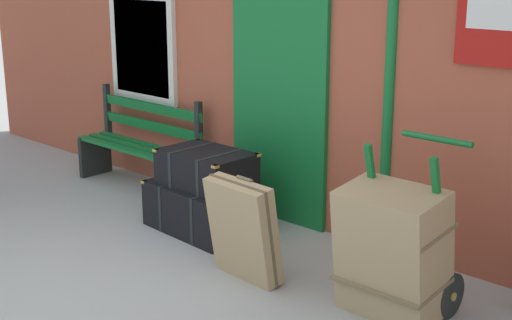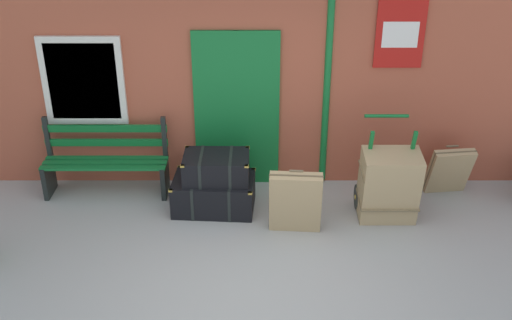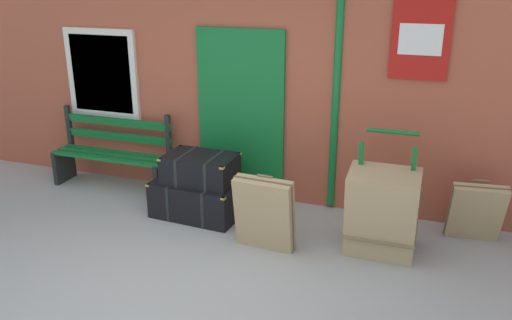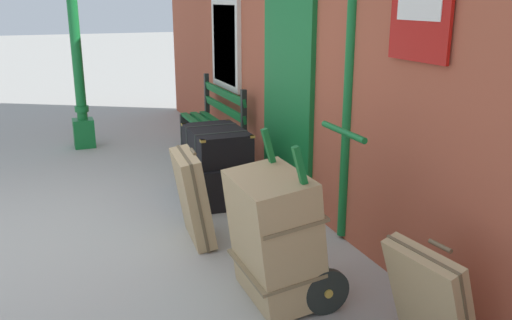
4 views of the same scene
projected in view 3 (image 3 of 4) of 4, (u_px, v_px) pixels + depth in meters
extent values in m
plane|color=#A3A099|center=(162.00, 304.00, 4.57)|extent=(60.00, 60.00, 0.00)
cube|color=#AD5138|center=(259.00, 69.00, 6.33)|extent=(10.40, 0.30, 3.20)
cube|color=#146B2D|center=(241.00, 116.00, 6.42)|extent=(1.10, 0.05, 2.10)
cube|color=#0C401B|center=(240.00, 116.00, 6.41)|extent=(0.06, 0.02, 2.10)
cube|color=silver|center=(102.00, 74.00, 6.89)|extent=(1.04, 0.06, 1.16)
cube|color=silver|center=(101.00, 74.00, 6.87)|extent=(0.88, 0.02, 1.00)
cylinder|color=#146B2D|center=(337.00, 77.00, 5.90)|extent=(0.09, 0.09, 3.14)
cube|color=#B7140F|center=(421.00, 39.00, 5.46)|extent=(0.60, 0.02, 0.84)
cube|color=white|center=(421.00, 40.00, 5.45)|extent=(0.44, 0.01, 0.32)
cube|color=#146B2D|center=(104.00, 159.00, 6.74)|extent=(1.60, 0.09, 0.04)
cube|color=#146B2D|center=(110.00, 155.00, 6.87)|extent=(1.60, 0.09, 0.04)
cube|color=#146B2D|center=(116.00, 152.00, 6.99)|extent=(1.60, 0.09, 0.04)
cube|color=#146B2D|center=(118.00, 136.00, 6.98)|extent=(1.60, 0.05, 0.10)
cube|color=#146B2D|center=(116.00, 122.00, 6.91)|extent=(1.60, 0.05, 0.10)
cube|color=black|center=(64.00, 165.00, 7.18)|extent=(0.06, 0.40, 0.45)
cube|color=black|center=(69.00, 125.00, 7.18)|extent=(0.06, 0.06, 0.56)
cube|color=black|center=(163.00, 179.00, 6.71)|extent=(0.06, 0.40, 0.45)
cube|color=black|center=(168.00, 136.00, 6.71)|extent=(0.06, 0.06, 0.56)
cube|color=black|center=(198.00, 198.00, 6.18)|extent=(1.04, 0.70, 0.42)
cube|color=black|center=(182.00, 195.00, 6.27)|extent=(0.08, 0.65, 0.43)
cube|color=black|center=(215.00, 201.00, 6.10)|extent=(0.08, 0.65, 0.43)
cube|color=#B79338|center=(148.00, 185.00, 6.03)|extent=(0.05, 0.05, 0.02)
cube|color=#B79338|center=(223.00, 198.00, 5.68)|extent=(0.05, 0.05, 0.02)
cube|color=#B79338|center=(176.00, 168.00, 6.55)|extent=(0.05, 0.05, 0.02)
cube|color=#B79338|center=(246.00, 179.00, 6.20)|extent=(0.05, 0.05, 0.02)
cube|color=silver|center=(189.00, 208.00, 5.91)|extent=(0.36, 0.01, 0.10)
cube|color=black|center=(200.00, 169.00, 6.05)|extent=(0.81, 0.55, 0.32)
cube|color=black|center=(186.00, 167.00, 6.11)|extent=(0.04, 0.55, 0.33)
cube|color=black|center=(215.00, 171.00, 5.99)|extent=(0.04, 0.55, 0.33)
cube|color=#B79338|center=(160.00, 160.00, 5.90)|extent=(0.05, 0.05, 0.02)
cube|color=#B79338|center=(222.00, 168.00, 5.66)|extent=(0.05, 0.05, 0.02)
cube|color=#B79338|center=(180.00, 146.00, 6.34)|extent=(0.05, 0.05, 0.02)
cube|color=#B79338|center=(239.00, 153.00, 6.10)|extent=(0.05, 0.05, 0.02)
cube|color=black|center=(378.00, 253.00, 5.36)|extent=(0.56, 0.28, 0.03)
cube|color=#146B2D|center=(360.00, 191.00, 5.42)|extent=(0.04, 0.36, 1.17)
cube|color=#146B2D|center=(410.00, 198.00, 5.26)|extent=(0.04, 0.36, 1.17)
cylinder|color=#146B2D|center=(393.00, 132.00, 5.43)|extent=(0.54, 0.04, 0.04)
cylinder|color=black|center=(352.00, 225.00, 5.64)|extent=(0.04, 0.32, 0.32)
cylinder|color=#B79338|center=(352.00, 225.00, 5.64)|extent=(0.07, 0.06, 0.06)
cylinder|color=black|center=(414.00, 234.00, 5.44)|extent=(0.04, 0.32, 0.32)
cylinder|color=#B79338|center=(414.00, 234.00, 5.44)|extent=(0.07, 0.06, 0.06)
cube|color=tan|center=(382.00, 213.00, 5.22)|extent=(0.68, 0.54, 0.93)
cube|color=olive|center=(380.00, 230.00, 5.29)|extent=(0.70, 0.46, 0.08)
cube|color=olive|center=(383.00, 194.00, 5.16)|extent=(0.70, 0.46, 0.08)
cube|color=tan|center=(476.00, 212.00, 5.51)|extent=(0.57, 0.40, 0.69)
cylinder|color=brown|center=(480.00, 181.00, 5.42)|extent=(0.16, 0.05, 0.03)
cube|color=brown|center=(476.00, 212.00, 5.51)|extent=(0.58, 0.30, 0.66)
cube|color=tan|center=(264.00, 214.00, 5.36)|extent=(0.62, 0.33, 0.79)
cylinder|color=brown|center=(265.00, 176.00, 5.24)|extent=(0.16, 0.04, 0.03)
cube|color=brown|center=(264.00, 214.00, 5.36)|extent=(0.63, 0.19, 0.78)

